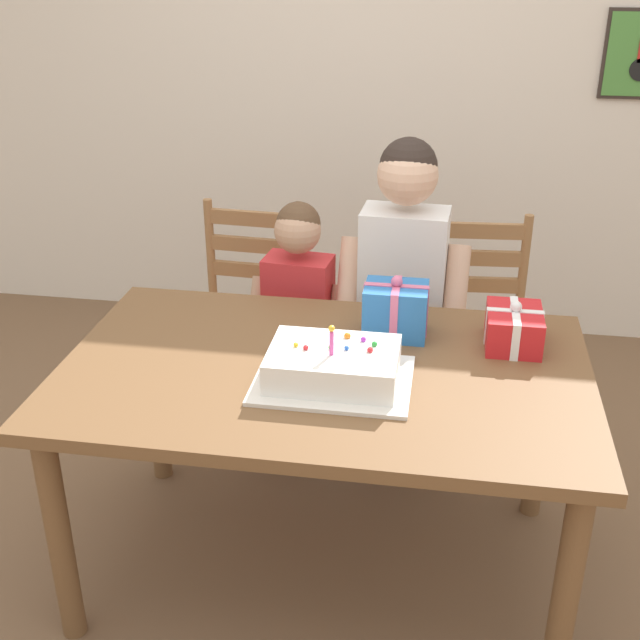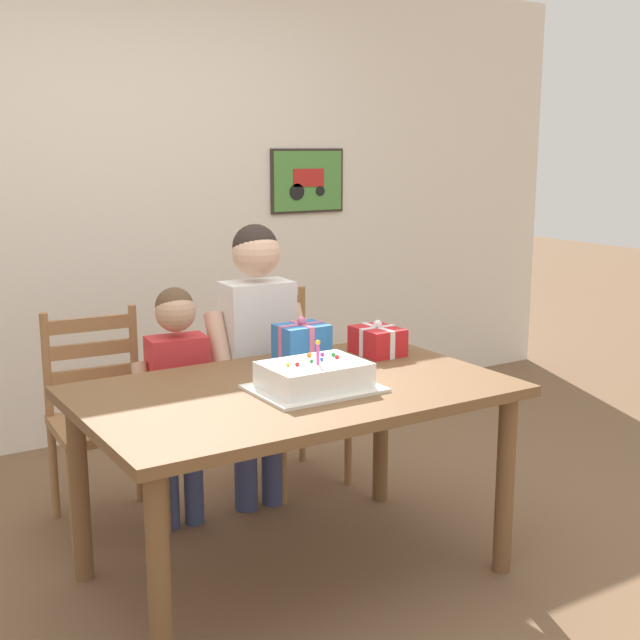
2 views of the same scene
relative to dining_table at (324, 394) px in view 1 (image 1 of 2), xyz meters
The scene contains 10 objects.
ground_plane 0.66m from the dining_table, ahead, with size 20.00×20.00×0.00m, color brown.
back_wall 2.06m from the dining_table, 89.87° to the left, with size 6.40×0.11×2.60m.
dining_table is the anchor object (origin of this frame).
birthday_cake 0.17m from the dining_table, 64.48° to the right, with size 0.44×0.34×0.19m.
gift_box_red_large 0.61m from the dining_table, 23.26° to the left, with size 0.17×0.22×0.15m.
gift_box_beside_cake 0.36m from the dining_table, 53.65° to the left, with size 0.20×0.16×0.20m.
chair_left 0.97m from the dining_table, 118.54° to the left, with size 0.44×0.44×0.92m.
chair_right 0.97m from the dining_table, 61.51° to the left, with size 0.45×0.45×0.92m.
child_older 0.66m from the dining_table, 73.70° to the left, with size 0.47×0.27×1.28m.
child_younger 0.66m from the dining_table, 107.39° to the left, with size 0.39×0.23×1.04m.
Camera 1 is at (0.32, -2.06, 1.90)m, focal length 45.75 mm.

